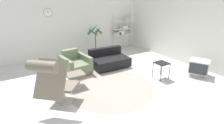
% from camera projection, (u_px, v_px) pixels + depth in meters
% --- Properties ---
extents(ground_plane, '(12.00, 12.00, 0.00)m').
position_uv_depth(ground_plane, '(110.00, 83.00, 4.97)').
color(ground_plane, silver).
extents(wall_back, '(12.00, 0.09, 2.80)m').
position_uv_depth(wall_back, '(70.00, 21.00, 6.98)').
color(wall_back, silver).
rests_on(wall_back, ground_plane).
extents(wall_right, '(0.06, 12.00, 2.80)m').
position_uv_depth(wall_right, '(189.00, 25.00, 6.05)').
color(wall_right, silver).
rests_on(wall_right, ground_plane).
extents(round_rug, '(2.34, 2.34, 0.01)m').
position_uv_depth(round_rug, '(110.00, 87.00, 4.71)').
color(round_rug, gray).
rests_on(round_rug, ground_plane).
extents(lounge_chair, '(1.12, 1.15, 1.22)m').
position_uv_depth(lounge_chair, '(53.00, 79.00, 3.51)').
color(lounge_chair, '#BCBCC1').
rests_on(lounge_chair, ground_plane).
extents(ottoman, '(0.47, 0.40, 0.39)m').
position_uv_depth(ottoman, '(75.00, 77.00, 4.67)').
color(ottoman, '#BCBCC1').
rests_on(ottoman, ground_plane).
extents(armchair_red, '(0.86, 0.98, 0.71)m').
position_uv_depth(armchair_red, '(75.00, 65.00, 5.57)').
color(armchair_red, silver).
rests_on(armchair_red, ground_plane).
extents(couch_low, '(1.27, 0.95, 0.61)m').
position_uv_depth(couch_low, '(109.00, 60.00, 6.11)').
color(couch_low, black).
rests_on(couch_low, ground_plane).
extents(side_table, '(0.38, 0.38, 0.50)m').
position_uv_depth(side_table, '(162.00, 65.00, 5.11)').
color(side_table, black).
rests_on(side_table, ground_plane).
extents(crt_television, '(0.71, 0.72, 0.49)m').
position_uv_depth(crt_television, '(199.00, 67.00, 5.36)').
color(crt_television, '#B7B7B7').
rests_on(crt_television, ground_plane).
extents(potted_plant, '(0.62, 0.70, 1.30)m').
position_uv_depth(potted_plant, '(95.00, 40.00, 7.15)').
color(potted_plant, silver).
rests_on(potted_plant, ground_plane).
extents(shelf_unit, '(1.01, 0.28, 1.63)m').
position_uv_depth(shelf_unit, '(122.00, 28.00, 8.10)').
color(shelf_unit, '#BCBCC1').
rests_on(shelf_unit, ground_plane).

